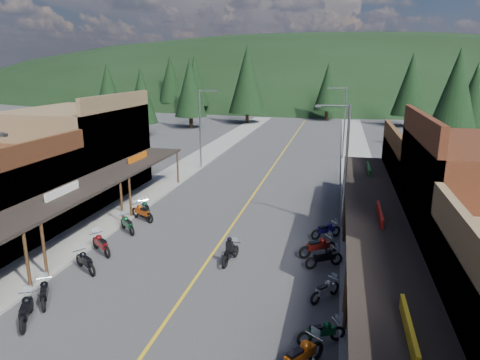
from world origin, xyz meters
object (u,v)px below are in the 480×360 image
Objects in this scene: shop_east_3 at (446,184)px; bike_east_6 at (321,331)px; bike_west_8 at (101,243)px; rider_on_bike at (230,252)px; bike_west_9 at (127,223)px; bike_east_10 at (326,229)px; streetlight_2 at (344,162)px; bike_west_11 at (146,208)px; bike_east_9 at (318,246)px; shop_west_3 at (80,152)px; bike_east_7 at (325,289)px; bike_west_5 at (26,309)px; pine_1 at (195,81)px; pine_11 at (456,92)px; bike_west_10 at (142,211)px; pine_9 at (475,96)px; bike_west_7 at (85,261)px; bike_east_5 at (300,355)px; streetlight_1 at (201,125)px; pedestrian_east_b at (351,186)px; pine_3 at (328,86)px; pine_10 at (190,87)px; pedestrian_east_a at (362,292)px; bike_west_6 at (44,292)px; streetlight_3 at (343,120)px; pine_8 at (142,96)px; pine_0 at (108,85)px; pine_2 at (247,79)px; bike_east_8 at (324,257)px.

shop_east_3 reaches higher than bike_east_6.
rider_on_bike is (7.38, 0.50, -0.01)m from bike_west_8.
bike_west_9 reaches higher than bike_east_10.
streetlight_2 is 3.64× the size of bike_west_11.
bike_east_10 is (0.33, 2.78, -0.08)m from bike_east_9.
shop_west_3 reaches higher than bike_east_7.
bike_west_5 is 1.03× the size of rider_on_bike.
bike_west_9 is at bearing -74.83° from pine_1.
pine_11 is 5.48× the size of bike_west_10.
pine_9 is at bearing 2.39° from bike_west_8.
bike_west_7 is at bearing -57.04° from shop_west_3.
bike_west_8 is at bearing 44.12° from bike_west_7.
bike_east_6 is (0.64, 1.72, -0.12)m from bike_east_5.
bike_west_5 is 1.00× the size of bike_west_11.
pine_1 is (-17.05, 48.00, 2.78)m from streetlight_1.
pine_3 is at bearing -81.74° from pedestrian_east_b.
bike_west_5 is 0.97× the size of bike_west_10.
pine_1 reaches higher than streetlight_1.
pine_1 is 73.26m from rider_on_bike.
pine_10 reaches higher than pedestrian_east_a.
pedestrian_east_b is at bearing 134.45° from bike_east_10.
bike_west_6 is 9.12m from rider_on_bike.
streetlight_3 is at bearing 29.91° from streetlight_1.
bike_west_11 reaches higher than bike_west_7.
pine_8 is (-26.00, -26.00, -0.51)m from pine_3.
bike_west_7 is at bearing -102.71° from bike_east_9.
shop_east_3 is at bearing 128.08° from bike_east_6.
streetlight_1 is 38.61m from pine_9.
pine_10 reaches higher than pine_8.
pine_11 reaches higher than bike_west_6.
bike_east_7 is (46.35, -63.11, -5.95)m from pine_0.
pine_2 is (-16.95, 28.00, 3.53)m from streetlight_3.
pine_9 is (34.00, -13.00, -1.61)m from pine_2.
bike_east_8 is at bearing 130.56° from bike_east_7.
bike_west_8 is 13.58m from bike_east_6.
rider_on_bike is at bearing -101.91° from bike_east_9.
bike_east_9 is (-14.21, -34.60, -6.53)m from pine_11.
pine_1 is at bearing 169.94° from bike_east_10.
rider_on_bike is at bearing -49.30° from bike_west_8.
bike_east_5 is 4.75m from pedestrian_east_a.
bike_east_7 is (-0.60, -9.11, -3.92)m from streetlight_2.
pine_0 is at bearing 65.88° from bike_west_8.
pine_2 is at bearing 32.49° from bike_west_10.
pine_8 is 42.40m from bike_west_8.
rider_on_bike reaches higher than bike_west_10.
pine_9 is at bearing 107.14° from bike_east_5.
shop_east_3 is 1.36× the size of streetlight_3.
bike_west_8 is at bearing 60.70° from bike_west_6.
streetlight_1 is 3.75× the size of rider_on_bike.
shop_west_3 reaches higher than rider_on_bike.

